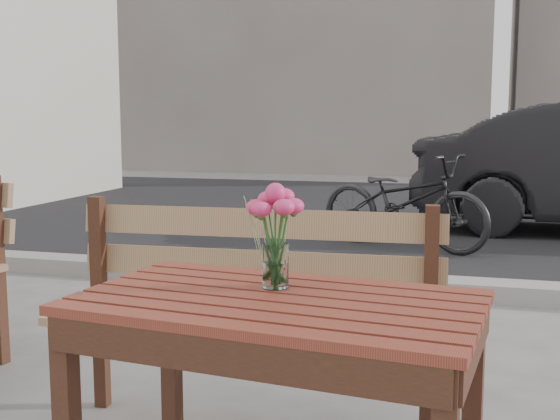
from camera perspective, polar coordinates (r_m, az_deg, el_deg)
name	(u,v)px	position (r m, az deg, el deg)	size (l,w,h in m)	color
street	(397,238)	(6.85, 9.49, -2.23)	(30.00, 8.12, 0.12)	black
backdrop_buildings	(453,4)	(16.24, 13.86, 15.92)	(15.50, 4.00, 8.00)	slate
main_table	(277,337)	(2.00, -0.25, -10.24)	(1.18, 0.77, 0.68)	#5E2718
main_bench	(251,291)	(2.63, -2.37, -6.57)	(1.45, 0.50, 0.89)	#906A4A
main_vase	(275,223)	(2.04, -0.37, -1.07)	(0.17, 0.17, 0.31)	white
bicycle	(403,201)	(6.42, 9.98, 0.74)	(0.57, 1.65, 0.87)	black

